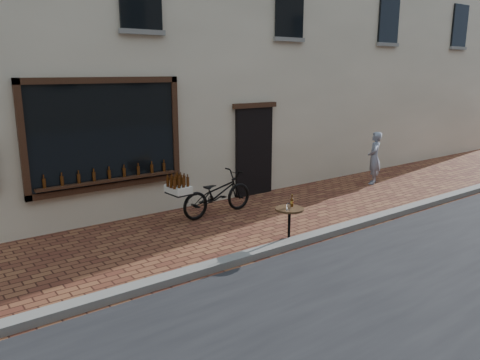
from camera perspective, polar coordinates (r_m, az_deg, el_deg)
ground at (r=8.32m, az=6.26°, el=-8.71°), size 90.00×90.00×0.00m
kerb at (r=8.44m, az=5.34°, el=-7.94°), size 90.00×0.25×0.12m
cargo_bicycle at (r=10.19m, az=-2.95°, el=-1.64°), size 2.16×0.74×1.01m
bistro_table at (r=8.57m, az=6.04°, el=-4.65°), size 0.52×0.52×0.90m
pedestrian at (r=13.49m, az=16.06°, el=2.60°), size 0.63×0.58×1.45m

